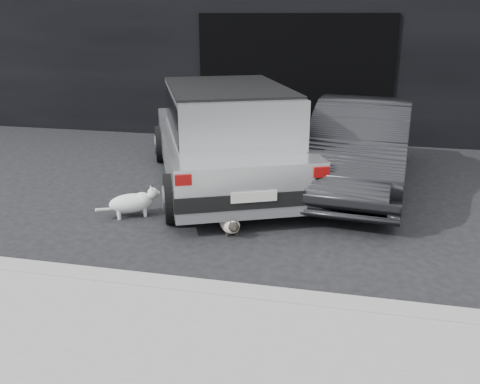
% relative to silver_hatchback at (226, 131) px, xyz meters
% --- Properties ---
extents(ground, '(80.00, 80.00, 0.00)m').
position_rel_silver_hatchback_xyz_m(ground, '(-0.34, -0.78, -0.86)').
color(ground, black).
rests_on(ground, ground).
extents(building_facade, '(34.00, 4.00, 5.00)m').
position_rel_silver_hatchback_xyz_m(building_facade, '(0.66, 5.22, 1.64)').
color(building_facade, black).
rests_on(building_facade, ground).
extents(garage_opening, '(4.00, 0.10, 2.60)m').
position_rel_silver_hatchback_xyz_m(garage_opening, '(0.66, 3.21, 0.44)').
color(garage_opening, black).
rests_on(garage_opening, ground).
extents(curb, '(18.00, 0.25, 0.12)m').
position_rel_silver_hatchback_xyz_m(curb, '(0.66, -3.38, -0.80)').
color(curb, gray).
rests_on(curb, ground).
extents(sidewalk, '(18.00, 2.20, 0.11)m').
position_rel_silver_hatchback_xyz_m(sidewalk, '(0.66, -4.58, -0.80)').
color(sidewalk, gray).
rests_on(sidewalk, ground).
extents(silver_hatchback, '(3.44, 4.67, 1.57)m').
position_rel_silver_hatchback_xyz_m(silver_hatchback, '(0.00, 0.00, 0.00)').
color(silver_hatchback, silver).
rests_on(silver_hatchback, ground).
extents(second_car, '(1.80, 4.14, 1.33)m').
position_rel_silver_hatchback_xyz_m(second_car, '(2.04, 0.34, -0.20)').
color(second_car, black).
rests_on(second_car, ground).
extents(cat_siamese, '(0.43, 0.64, 0.24)m').
position_rel_silver_hatchback_xyz_m(cat_siamese, '(0.51, -1.85, -0.75)').
color(cat_siamese, beige).
rests_on(cat_siamese, ground).
extents(cat_white, '(0.76, 0.55, 0.40)m').
position_rel_silver_hatchback_xyz_m(cat_white, '(-0.88, -1.57, -0.66)').
color(cat_white, white).
rests_on(cat_white, ground).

